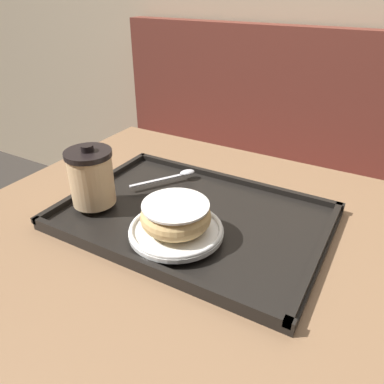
{
  "coord_description": "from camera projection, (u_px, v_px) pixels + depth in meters",
  "views": [
    {
      "loc": [
        0.3,
        -0.5,
        1.15
      ],
      "look_at": [
        -0.0,
        0.03,
        0.8
      ],
      "focal_mm": 35.0,
      "sensor_mm": 36.0,
      "label": 1
    }
  ],
  "objects": [
    {
      "name": "booth_bench",
      "position": [
        277.0,
        203.0,
        1.6
      ],
      "size": [
        1.61,
        0.44,
        1.0
      ],
      "color": "brown",
      "rests_on": "ground_plane"
    },
    {
      "name": "cafe_table",
      "position": [
        187.0,
        298.0,
        0.79
      ],
      "size": [
        0.88,
        0.8,
        0.74
      ],
      "color": "#846042",
      "rests_on": "ground_plane"
    },
    {
      "name": "serving_tray",
      "position": [
        192.0,
        217.0,
        0.72
      ],
      "size": [
        0.49,
        0.35,
        0.02
      ],
      "color": "black",
      "rests_on": "cafe_table"
    },
    {
      "name": "coffee_cup_front",
      "position": [
        91.0,
        177.0,
        0.72
      ],
      "size": [
        0.09,
        0.09,
        0.12
      ],
      "color": "#E0B784",
      "rests_on": "serving_tray"
    },
    {
      "name": "plate_with_chocolate_donut",
      "position": [
        176.0,
        230.0,
        0.65
      ],
      "size": [
        0.17,
        0.17,
        0.01
      ],
      "color": "white",
      "rests_on": "serving_tray"
    },
    {
      "name": "donut_chocolate_glazed",
      "position": [
        176.0,
        215.0,
        0.63
      ],
      "size": [
        0.12,
        0.12,
        0.04
      ],
      "color": "#DBB270",
      "rests_on": "plate_with_chocolate_donut"
    },
    {
      "name": "spoon",
      "position": [
        178.0,
        175.0,
        0.84
      ],
      "size": [
        0.1,
        0.14,
        0.01
      ],
      "rotation": [
        0.0,
        0.0,
        0.98
      ],
      "color": "silver",
      "rests_on": "serving_tray"
    }
  ]
}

